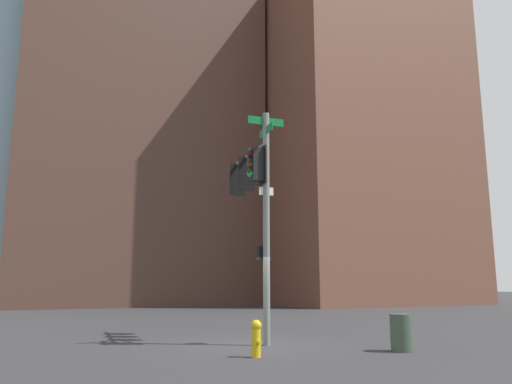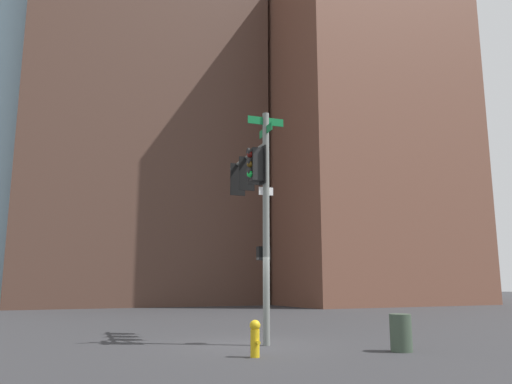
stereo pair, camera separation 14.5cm
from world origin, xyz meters
TOP-DOWN VIEW (x-y plane):
  - ground_plane at (0.00, 0.00)m, footprint 200.00×200.00m
  - signal_pole_assembly at (-0.70, 0.42)m, footprint 4.17×1.18m
  - fire_hydrant at (2.36, -0.94)m, footprint 0.34×0.26m
  - litter_bin at (3.07, 2.92)m, footprint 0.56×0.56m
  - building_brick_nearside at (-36.73, 3.02)m, footprint 24.39×20.06m
  - building_brick_midblock at (-26.82, 22.39)m, footprint 19.97×18.01m
  - building_brick_farside at (-37.29, 28.24)m, footprint 21.33×16.68m

SIDE VIEW (x-z plane):
  - ground_plane at x=0.00m, z-range 0.00..0.00m
  - fire_hydrant at x=2.36m, z-range 0.04..0.91m
  - litter_bin at x=3.07m, z-range 0.00..0.95m
  - signal_pole_assembly at x=-0.70m, z-range 1.37..8.28m
  - building_brick_midblock at x=-26.82m, z-range 0.00..29.38m
  - building_brick_farside at x=-37.29m, z-range 0.00..34.02m
  - building_brick_nearside at x=-36.73m, z-range 0.00..39.69m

